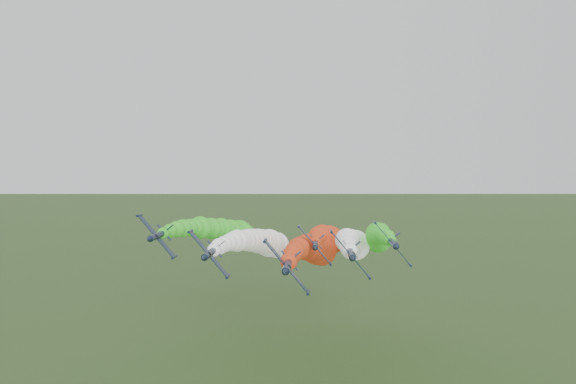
# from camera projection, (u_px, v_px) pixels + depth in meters

# --- Properties ---
(jet_lead) EXTENTS (12.36, 81.26, 16.70)m
(jet_lead) POSITION_uv_depth(u_px,v_px,m) (314.00, 249.00, 132.53)
(jet_lead) COLOR black
(jet_lead) RESTS_ON ground
(jet_inner_left) EXTENTS (12.07, 80.98, 16.42)m
(jet_inner_left) POSITION_uv_depth(u_px,v_px,m) (262.00, 243.00, 141.98)
(jet_inner_left) COLOR black
(jet_inner_left) RESTS_ON ground
(jet_inner_right) EXTENTS (12.77, 81.67, 17.11)m
(jet_inner_right) POSITION_uv_depth(u_px,v_px,m) (351.00, 243.00, 142.74)
(jet_inner_right) COLOR black
(jet_inner_right) RESTS_ON ground
(jet_outer_left) EXTENTS (12.00, 80.90, 16.34)m
(jet_outer_left) POSITION_uv_depth(u_px,v_px,m) (227.00, 232.00, 149.75)
(jet_outer_left) COLOR black
(jet_outer_left) RESTS_ON ground
(jet_outer_right) EXTENTS (12.35, 81.26, 16.70)m
(jet_outer_right) POSITION_uv_depth(u_px,v_px,m) (378.00, 237.00, 149.47)
(jet_outer_right) COLOR black
(jet_outer_right) RESTS_ON ground
(jet_trail) EXTENTS (12.44, 81.34, 16.79)m
(jet_trail) POSITION_uv_depth(u_px,v_px,m) (328.00, 238.00, 162.04)
(jet_trail) COLOR black
(jet_trail) RESTS_ON ground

